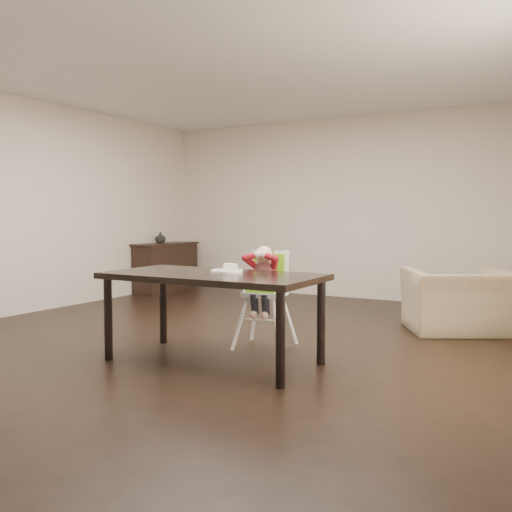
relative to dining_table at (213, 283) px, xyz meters
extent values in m
plane|color=black|center=(-0.40, 0.71, -0.67)|extent=(7.00, 7.00, 0.00)
cube|color=beige|center=(-0.40, 4.21, 0.68)|extent=(6.00, 0.02, 2.70)
cube|color=beige|center=(-3.40, 0.71, 0.68)|extent=(0.02, 7.00, 2.70)
cube|color=white|center=(-0.40, 0.71, 2.03)|extent=(6.00, 7.00, 0.02)
cube|color=black|center=(0.00, 0.00, 0.05)|extent=(1.80, 0.90, 0.05)
cylinder|color=black|center=(-0.82, -0.37, -0.32)|extent=(0.07, 0.07, 0.70)
cylinder|color=black|center=(0.82, -0.37, -0.32)|extent=(0.07, 0.07, 0.70)
cylinder|color=black|center=(-0.82, 0.37, -0.32)|extent=(0.07, 0.07, 0.70)
cylinder|color=black|center=(0.82, 0.37, -0.32)|extent=(0.07, 0.07, 0.70)
cylinder|color=white|center=(-0.04, 0.51, -0.42)|extent=(0.04, 0.04, 0.50)
cylinder|color=white|center=(0.31, 0.55, -0.42)|extent=(0.04, 0.04, 0.50)
cylinder|color=white|center=(-0.09, 0.86, -0.42)|extent=(0.04, 0.04, 0.50)
cylinder|color=white|center=(0.27, 0.91, -0.42)|extent=(0.04, 0.04, 0.50)
cube|color=white|center=(0.11, 0.71, -0.17)|extent=(0.40, 0.37, 0.04)
cube|color=#68B417|center=(0.11, 0.71, -0.14)|extent=(0.32, 0.30, 0.03)
cube|color=white|center=(0.09, 0.85, 0.04)|extent=(0.36, 0.09, 0.38)
cube|color=#68B417|center=(0.10, 0.82, 0.03)|extent=(0.31, 0.06, 0.34)
cube|color=black|center=(0.05, 0.74, 0.03)|extent=(0.05, 0.16, 0.02)
cube|color=black|center=(0.16, 0.76, 0.03)|extent=(0.05, 0.16, 0.02)
cylinder|color=#A11D12|center=(0.11, 0.71, 0.00)|extent=(0.23, 0.23, 0.24)
sphere|color=beige|center=(0.11, 0.69, 0.20)|extent=(0.18, 0.18, 0.16)
ellipsoid|color=brown|center=(0.11, 0.71, 0.21)|extent=(0.18, 0.18, 0.12)
sphere|color=beige|center=(0.09, 0.60, 0.20)|extent=(0.08, 0.08, 0.07)
sphere|color=beige|center=(0.16, 0.61, 0.20)|extent=(0.08, 0.08, 0.07)
cylinder|color=white|center=(0.09, 0.08, 0.09)|extent=(0.36, 0.36, 0.02)
torus|color=white|center=(0.09, 0.08, 0.10)|extent=(0.36, 0.36, 0.01)
imported|color=#998461|center=(1.56, 2.28, -0.22)|extent=(1.22, 1.07, 0.90)
cube|color=black|center=(-3.18, 3.41, -0.29)|extent=(0.40, 1.20, 0.76)
cube|color=black|center=(-3.18, 3.41, 0.10)|extent=(0.44, 1.26, 0.03)
imported|color=#99999E|center=(-3.18, 3.27, 0.21)|extent=(0.20, 0.21, 0.18)
camera|label=1|loc=(2.62, -3.93, 0.55)|focal=40.00mm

